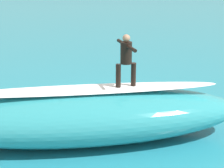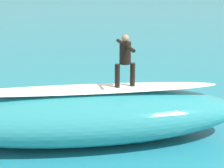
{
  "view_description": "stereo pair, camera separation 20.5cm",
  "coord_description": "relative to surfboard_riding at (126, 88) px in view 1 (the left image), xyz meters",
  "views": [
    {
      "loc": [
        -2.74,
        11.36,
        4.8
      ],
      "look_at": [
        -0.5,
        0.58,
        1.17
      ],
      "focal_mm": 59.66,
      "sensor_mm": 36.0,
      "label": 1
    },
    {
      "loc": [
        -2.94,
        11.32,
        4.8
      ],
      "look_at": [
        -0.5,
        0.58,
        1.17
      ],
      "focal_mm": 59.66,
      "sensor_mm": 36.0,
      "label": 2
    }
  ],
  "objects": [
    {
      "name": "surfboard_riding",
      "position": [
        0.0,
        0.0,
        0.0
      ],
      "size": [
        2.06,
        1.44,
        0.07
      ],
      "primitive_type": "ellipsoid",
      "rotation": [
        0.0,
        0.0,
        0.5
      ],
      "color": "#EAE5C6",
      "rests_on": "wave_crest"
    },
    {
      "name": "surfer_paddling",
      "position": [
        1.38,
        -2.62,
        -1.29
      ],
      "size": [
        1.24,
        1.44,
        0.31
      ],
      "rotation": [
        0.0,
        0.0,
        2.26
      ],
      "color": "black",
      "rests_on": "surfboard_paddling"
    },
    {
      "name": "wave_foam_lip",
      "position": [
        1.04,
        0.38,
        0.0
      ],
      "size": [
        7.26,
        3.32,
        0.08
      ],
      "primitive_type": "ellipsoid",
      "rotation": [
        0.0,
        0.0,
        0.35
      ],
      "color": "white",
      "rests_on": "wave_crest"
    },
    {
      "name": "foam_patch_mid",
      "position": [
        1.84,
        -2.16,
        -1.46
      ],
      "size": [
        0.85,
        0.8,
        0.11
      ],
      "primitive_type": "ellipsoid",
      "rotation": [
        0.0,
        0.0,
        0.12
      ],
      "color": "white",
      "rests_on": "ground_plane"
    },
    {
      "name": "foam_patch_near",
      "position": [
        2.68,
        -1.56,
        -1.45
      ],
      "size": [
        0.82,
        0.67,
        0.13
      ],
      "primitive_type": "ellipsoid",
      "rotation": [
        0.0,
        0.0,
        2.75
      ],
      "color": "white",
      "rests_on": "ground_plane"
    },
    {
      "name": "surfboard_paddling",
      "position": [
        1.29,
        -2.52,
        -1.47
      ],
      "size": [
        1.74,
        1.94,
        0.09
      ],
      "primitive_type": "ellipsoid",
      "rotation": [
        0.0,
        0.0,
        2.26
      ],
      "color": "#E0563D",
      "rests_on": "ground_plane"
    },
    {
      "name": "surfer_riding",
      "position": [
        -0.0,
        0.0,
        0.88
      ],
      "size": [
        0.74,
        1.24,
        1.44
      ],
      "rotation": [
        0.0,
        0.0,
        0.5
      ],
      "color": "black",
      "rests_on": "surfboard_riding"
    },
    {
      "name": "ground_plane",
      "position": [
        1.14,
        -1.84,
        -1.51
      ],
      "size": [
        120.0,
        120.0,
        0.0
      ],
      "primitive_type": "plane",
      "color": "teal"
    },
    {
      "name": "wave_crest",
      "position": [
        1.04,
        0.38,
        -0.77
      ],
      "size": [
        9.03,
        5.26,
        1.48
      ],
      "primitive_type": "ellipsoid",
      "rotation": [
        0.0,
        0.0,
        0.35
      ],
      "color": "teal",
      "rests_on": "ground_plane"
    }
  ]
}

